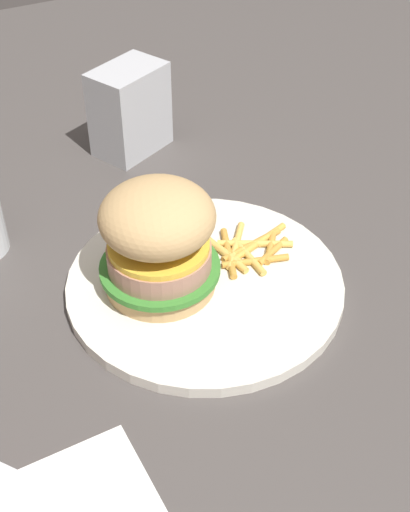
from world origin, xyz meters
name	(u,v)px	position (x,y,z in m)	size (l,w,h in m)	color
ground_plane	(189,278)	(0.00, 0.00, 0.00)	(1.60, 1.60, 0.00)	#47423F
plate	(205,284)	(-0.01, 0.02, 0.01)	(0.27, 0.27, 0.01)	silver
sandwich	(158,239)	(0.03, 0.01, 0.07)	(0.12, 0.12, 0.11)	tan
fries_pile	(247,250)	(-0.06, 0.00, 0.02)	(0.09, 0.08, 0.01)	gold
napkin	(81,511)	(0.18, 0.19, 0.00)	(0.11, 0.11, 0.00)	white
fork	(83,510)	(0.18, 0.19, 0.00)	(0.12, 0.15, 0.00)	silver
napkin_dispenser	(130,110)	(-0.05, -0.25, 0.05)	(0.09, 0.06, 0.11)	#B7BABF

